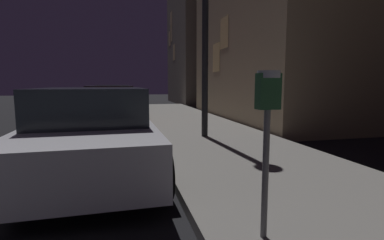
% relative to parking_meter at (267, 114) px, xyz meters
% --- Properties ---
extents(parking_meter, '(0.19, 0.19, 1.46)m').
position_rel_parking_meter_xyz_m(parking_meter, '(0.00, 0.00, 0.00)').
color(parking_meter, '#59595B').
rests_on(parking_meter, sidewalk).
extents(car_silver, '(2.14, 4.25, 1.43)m').
position_rel_parking_meter_xyz_m(car_silver, '(-1.67, 2.72, -0.54)').
color(car_silver, '#B7B7BF').
rests_on(car_silver, ground).
extents(car_red, '(2.22, 4.62, 1.43)m').
position_rel_parking_meter_xyz_m(car_red, '(-1.67, 8.78, -0.54)').
color(car_red, maroon).
rests_on(car_red, ground).
extents(car_green, '(2.24, 4.57, 1.43)m').
position_rel_parking_meter_xyz_m(car_green, '(-1.67, 14.71, -0.53)').
color(car_green, '#19592D').
rests_on(car_green, ground).
extents(building_far, '(9.00, 7.57, 14.41)m').
position_rel_parking_meter_xyz_m(building_far, '(7.28, 19.87, 5.95)').
color(building_far, '#6B6056').
rests_on(building_far, ground).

